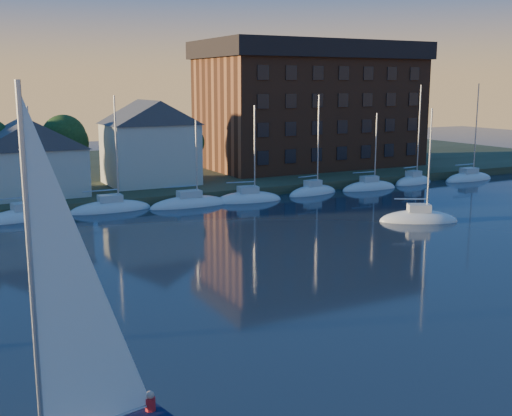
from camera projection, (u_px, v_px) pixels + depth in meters
shoreline_land at (56, 179)px, 86.61m from camera, size 160.00×50.00×2.00m
wooden_dock at (100, 207)px, 66.63m from camera, size 120.00×3.00×1.00m
clubhouse_centre at (28, 157)px, 67.25m from camera, size 11.55×8.40×8.08m
clubhouse_east at (150, 141)px, 75.22m from camera, size 10.50×8.40×9.80m
condo_block at (310, 104)px, 91.54m from camera, size 31.00×17.00×17.40m
tree_line at (90, 131)px, 75.73m from camera, size 93.40×5.40×8.90m
moored_fleet at (146, 208)px, 65.83m from camera, size 95.50×2.40×12.05m
drifting_sailboat_right at (418, 221)px, 59.84m from camera, size 7.57×5.69×11.58m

